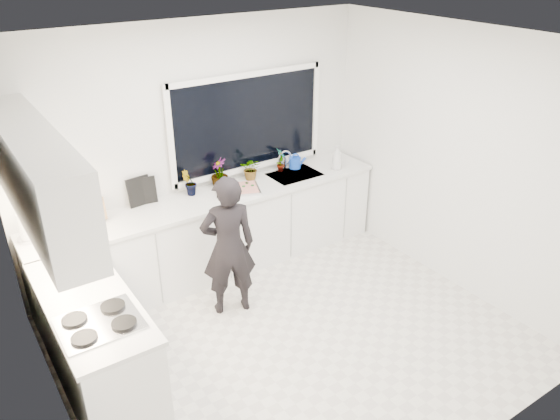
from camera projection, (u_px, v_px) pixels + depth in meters
floor at (292, 339)px, 5.15m from camera, size 4.00×3.50×0.02m
wall_back at (198, 149)px, 5.84m from camera, size 4.00×0.02×2.70m
wall_left at (41, 289)px, 3.53m from camera, size 0.02×3.50×2.70m
wall_right at (454, 161)px, 5.54m from camera, size 0.02×3.50×2.70m
ceiling at (296, 42)px, 3.93m from camera, size 4.00×3.50×0.02m
window at (248, 123)px, 6.02m from camera, size 1.80×0.02×1.00m
base_cabinets_back at (217, 235)px, 6.02m from camera, size 3.92×0.58×0.88m
base_cabinets_left at (97, 348)px, 4.37m from camera, size 0.58×1.60×0.88m
countertop_back at (215, 198)px, 5.80m from camera, size 3.94×0.62×0.04m
countertop_left at (88, 301)px, 4.16m from camera, size 0.62×1.60×0.04m
upper_cabinets at (36, 175)px, 3.93m from camera, size 0.34×2.10×0.70m
sink at (294, 178)px, 6.35m from camera, size 0.58×0.42×0.14m
faucet at (285, 160)px, 6.43m from camera, size 0.03×0.03×0.22m
stovetop at (99, 322)px, 3.88m from camera, size 0.56×0.48×0.03m
person at (228, 246)px, 5.23m from camera, size 0.61×0.49×1.46m
pizza_tray at (237, 190)px, 5.91m from camera, size 0.56×0.49×0.03m
pizza at (237, 188)px, 5.90m from camera, size 0.51×0.44×0.01m
watering_can at (295, 163)px, 6.48m from camera, size 0.16×0.16×0.13m
paper_towel_roll at (25, 228)px, 4.89m from camera, size 0.14×0.14×0.26m
knife_block at (98, 210)px, 5.26m from camera, size 0.13×0.10×0.22m
utensil_crock at (72, 263)px, 4.46m from camera, size 0.17×0.17×0.16m
picture_frame_large at (146, 191)px, 5.59m from camera, size 0.22×0.05×0.28m
picture_frame_small at (139, 191)px, 5.55m from camera, size 0.25×0.05×0.30m
herb_plants at (235, 171)px, 6.03m from camera, size 1.34×0.30×0.34m
soap_bottles at (337, 158)px, 6.41m from camera, size 0.14×0.12×0.30m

